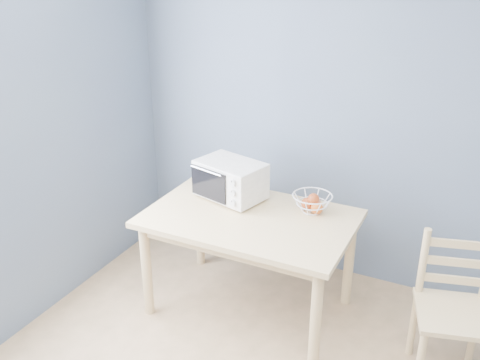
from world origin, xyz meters
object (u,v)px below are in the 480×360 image
at_px(dining_table, 250,229).
at_px(toaster_oven, 228,179).
at_px(dining_chair, 453,313).
at_px(fruit_basket, 313,202).

height_order(dining_table, toaster_oven, toaster_oven).
distance_m(toaster_oven, dining_chair, 1.71).
relative_size(dining_table, fruit_basket, 4.97).
height_order(toaster_oven, fruit_basket, toaster_oven).
relative_size(dining_table, toaster_oven, 2.59).
xyz_separation_m(fruit_basket, dining_chair, (1.00, -0.32, -0.37)).
bearing_deg(dining_table, fruit_basket, 34.82).
relative_size(toaster_oven, fruit_basket, 1.92).
bearing_deg(dining_table, toaster_oven, 142.80).
bearing_deg(fruit_basket, toaster_oven, -175.59).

